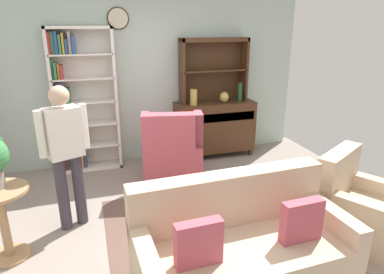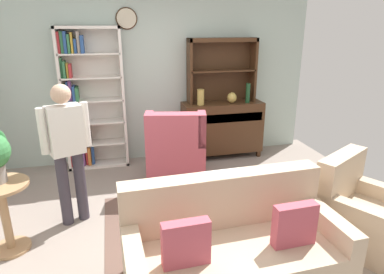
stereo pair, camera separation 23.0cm
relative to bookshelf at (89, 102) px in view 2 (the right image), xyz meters
name	(u,v)px [view 2 (the right image)]	position (x,y,z in m)	size (l,w,h in m)	color
ground_plane	(188,224)	(1.06, -1.94, -1.04)	(5.40, 4.60, 0.02)	gray
wall_back	(157,72)	(1.06, 0.19, 0.38)	(5.00, 0.09, 2.80)	#ADC1B7
area_rug	(212,236)	(1.26, -2.24, -1.02)	(2.21, 2.17, 0.01)	brown
bookshelf	(89,102)	(0.00, 0.00, 0.00)	(0.90, 0.30, 2.10)	silver
sideboard	(222,127)	(2.07, -0.08, -0.52)	(1.30, 0.45, 0.92)	#422816
sideboard_hutch	(222,61)	(2.07, 0.03, 0.53)	(1.10, 0.26, 1.00)	#422816
vase_tall	(201,97)	(1.68, -0.16, 0.02)	(0.11, 0.11, 0.24)	tan
vase_round	(232,98)	(2.20, -0.15, -0.02)	(0.15, 0.15, 0.17)	tan
bottle_wine	(248,93)	(2.46, -0.17, 0.05)	(0.07, 0.07, 0.31)	#194223
couch_floral	(233,251)	(1.23, -2.91, -0.71)	(1.83, 0.91, 0.90)	#C6AD8E
armchair_floral	(360,215)	(2.70, -2.65, -0.74)	(1.04, 1.05, 0.88)	#C6AD8E
wingback_chair	(176,156)	(1.15, -0.88, -0.64)	(0.93, 0.95, 1.05)	#B74C5B
plant_stand	(4,210)	(-0.74, -1.97, -0.59)	(0.52, 0.52, 0.72)	#A87F56
person_reading	(67,146)	(-0.16, -1.58, -0.12)	(0.51, 0.31, 1.56)	#38333D
coffee_table	(228,196)	(1.49, -2.08, -0.67)	(0.80, 0.50, 0.42)	#422816
book_stack	(234,192)	(1.52, -2.16, -0.57)	(0.21, 0.15, 0.07)	#CC7233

